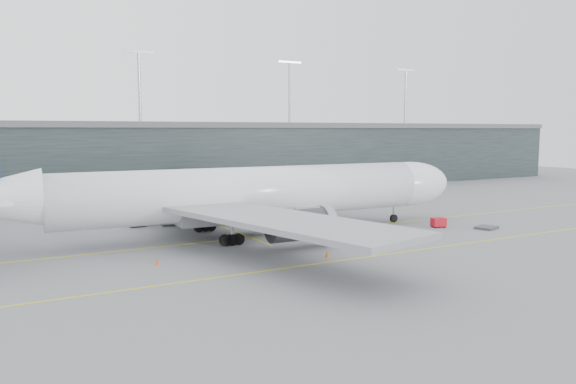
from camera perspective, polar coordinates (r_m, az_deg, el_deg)
ground at (r=73.16m, az=-8.75°, el=-4.44°), size 320.00×320.00×0.00m
taxiline_a at (r=69.49m, az=-7.59°, el=-4.99°), size 160.00×0.25×0.02m
taxiline_b at (r=55.28m, az=-1.39°, el=-7.88°), size 160.00×0.25×0.02m
taxiline_lead_main at (r=93.39m, az=-10.18°, el=-2.12°), size 0.25×60.00×0.02m
terminal at (r=128.00m, az=-17.97°, el=3.36°), size 240.00×36.00×29.00m
main_aircraft at (r=71.99m, az=-4.42°, el=-0.20°), size 68.78×64.63×19.30m
jet_bridge at (r=100.28m, az=-2.99°, el=1.07°), size 14.47×42.76×5.87m
gse_cart at (r=81.28m, az=15.04°, el=-2.98°), size 2.16×1.63×1.32m
baggage_dolly at (r=82.21m, az=19.51°, el=-3.42°), size 3.52×3.13×0.30m
uld_a at (r=81.73m, az=-15.12°, el=-2.68°), size 2.34×1.91×2.07m
uld_b at (r=83.47m, az=-14.22°, el=-2.48°), size 2.45×2.06×2.05m
uld_c at (r=81.60m, az=-12.11°, el=-2.77°), size 1.90×1.57×1.64m
cone_nose at (r=88.63m, az=15.23°, el=-2.49°), size 0.41×0.41×0.65m
cone_wing_stbd at (r=60.86m, az=3.99°, el=-6.24°), size 0.45×0.45×0.71m
cone_wing_port at (r=86.02m, az=-5.92°, el=-2.51°), size 0.50×0.50×0.80m
cone_tail at (r=58.49m, az=-13.19°, el=-6.93°), size 0.43×0.43×0.68m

